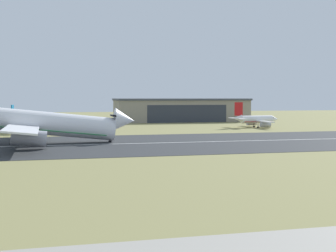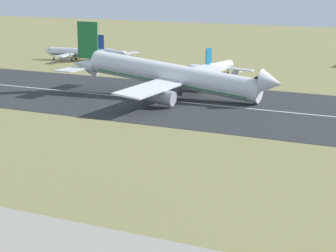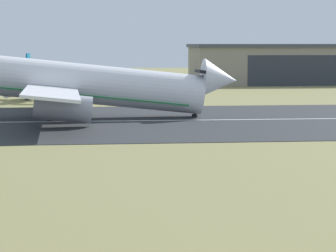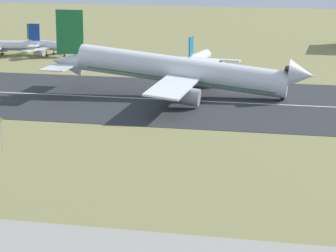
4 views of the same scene
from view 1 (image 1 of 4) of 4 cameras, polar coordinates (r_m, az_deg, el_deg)
ground_plane at (r=56.74m, az=-13.29°, el=-8.51°), size 629.36×629.36×0.00m
runway_strip at (r=116.59m, az=-13.51°, el=-2.32°), size 389.36×52.34×0.06m
runway_centreline at (r=116.59m, az=-13.51°, el=-2.30°), size 350.42×0.70×0.01m
hangar_building at (r=225.78m, az=1.62°, el=1.97°), size 63.98×23.14×11.05m
airplane_landing at (r=121.41m, az=-17.70°, el=0.46°), size 59.60×53.41×18.64m
airplane_parked_centre at (r=161.46m, az=-17.89°, el=0.24°), size 22.60×18.40×9.32m
airplane_parked_east at (r=183.92m, az=10.66°, el=0.76°), size 18.95×24.87×9.77m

